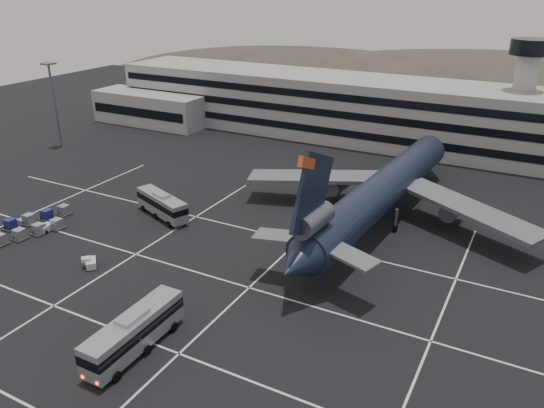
% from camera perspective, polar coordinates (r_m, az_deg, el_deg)
% --- Properties ---
extents(ground, '(260.00, 260.00, 0.00)m').
position_cam_1_polar(ground, '(69.17, -12.89, -7.83)').
color(ground, black).
rests_on(ground, ground).
extents(lane_markings, '(90.00, 55.62, 0.01)m').
position_cam_1_polar(lane_markings, '(69.07, -11.90, -7.77)').
color(lane_markings, silver).
rests_on(lane_markings, ground).
extents(terminal, '(125.00, 26.00, 24.00)m').
position_cam_1_polar(terminal, '(125.96, 7.24, 10.20)').
color(terminal, gray).
rests_on(terminal, ground).
extents(hills, '(352.00, 180.00, 44.00)m').
position_cam_1_polar(hills, '(219.94, 21.81, 9.28)').
color(hills, '#38332B').
rests_on(hills, ground).
extents(lightpole_left, '(2.40, 2.40, 18.28)m').
position_cam_1_polar(lightpole_left, '(125.97, -22.50, 10.93)').
color(lightpole_left, slate).
rests_on(lightpole_left, ground).
extents(trijet_main, '(47.35, 57.68, 18.08)m').
position_cam_1_polar(trijet_main, '(81.38, 11.63, 1.30)').
color(trijet_main, black).
rests_on(trijet_main, ground).
extents(bus_near, '(3.20, 12.51, 4.41)m').
position_cam_1_polar(bus_near, '(56.27, -14.60, -13.07)').
color(bus_near, '#919498').
rests_on(bus_near, ground).
extents(bus_far, '(11.51, 6.48, 4.00)m').
position_cam_1_polar(bus_far, '(84.94, -11.74, 0.01)').
color(bus_far, '#919498').
rests_on(bus_far, ground).
extents(tug_a, '(1.83, 2.47, 1.43)m').
position_cam_1_polar(tug_a, '(85.87, -23.20, -2.36)').
color(tug_a, beige).
rests_on(tug_a, ground).
extents(tug_b, '(2.61, 2.56, 1.47)m').
position_cam_1_polar(tug_b, '(73.48, -18.89, -6.01)').
color(tug_b, beige).
rests_on(tug_b, ground).
extents(uld_cluster, '(9.51, 14.14, 1.66)m').
position_cam_1_polar(uld_cluster, '(87.38, -24.66, -2.05)').
color(uld_cluster, '#2D2D30').
rests_on(uld_cluster, ground).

